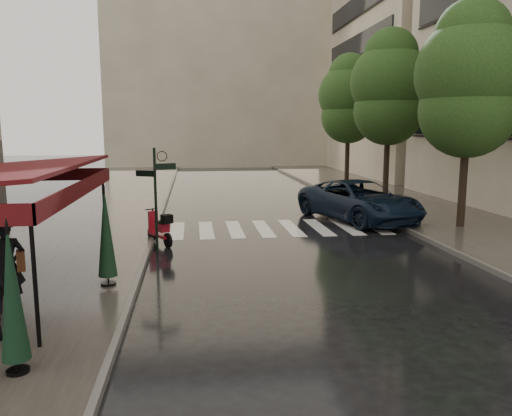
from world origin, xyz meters
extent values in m
plane|color=black|center=(0.00, 0.00, 0.00)|extent=(120.00, 120.00, 0.00)
cube|color=#38332D|center=(-4.50, 12.00, 0.06)|extent=(6.00, 60.00, 0.12)
cube|color=#38332D|center=(10.25, 12.00, 0.06)|extent=(5.50, 60.00, 0.12)
cube|color=#595651|center=(-1.45, 12.00, 0.07)|extent=(0.12, 60.00, 0.16)
cube|color=#595651|center=(7.45, 12.00, 0.07)|extent=(0.12, 60.00, 0.16)
cube|color=silver|center=(-0.70, 6.00, 0.01)|extent=(0.50, 3.20, 0.01)
cube|color=silver|center=(0.35, 6.00, 0.01)|extent=(0.50, 3.20, 0.01)
cube|color=silver|center=(1.40, 6.00, 0.01)|extent=(0.50, 3.20, 0.01)
cube|color=silver|center=(2.45, 6.00, 0.01)|extent=(0.50, 3.20, 0.01)
cube|color=silver|center=(3.50, 6.00, 0.01)|extent=(0.50, 3.20, 0.01)
cube|color=silver|center=(4.55, 6.00, 0.01)|extent=(0.50, 3.20, 0.01)
cube|color=silver|center=(5.60, 6.00, 0.01)|extent=(0.50, 3.20, 0.01)
cube|color=silver|center=(6.65, 6.00, 0.01)|extent=(0.50, 3.20, 0.01)
cube|color=#43090A|center=(-2.52, -0.50, 2.35)|extent=(0.04, 7.00, 0.35)
cylinder|color=black|center=(-2.65, -3.75, 1.29)|extent=(0.07, 0.07, 2.35)
cylinder|color=black|center=(-2.65, 2.75, 1.29)|extent=(0.07, 0.07, 2.35)
cylinder|color=black|center=(-1.20, 3.00, 1.55)|extent=(0.08, 0.08, 3.10)
cube|color=black|center=(-0.90, 3.00, 2.55)|extent=(0.62, 0.26, 0.18)
cube|color=black|center=(-1.48, 3.00, 2.35)|extent=(0.56, 0.29, 0.18)
cube|color=tan|center=(16.50, 26.00, 9.25)|extent=(8.00, 16.00, 18.50)
cube|color=tan|center=(3.00, 38.00, 10.00)|extent=(22.00, 6.00, 20.00)
cylinder|color=black|center=(9.60, 5.00, 2.25)|extent=(0.28, 0.28, 4.26)
sphere|color=#193A15|center=(9.60, 5.00, 4.30)|extent=(3.40, 3.40, 3.40)
sphere|color=#193A15|center=(9.60, 5.00, 5.59)|extent=(3.80, 3.80, 3.80)
sphere|color=#193A15|center=(9.60, 5.00, 6.81)|extent=(2.60, 2.60, 2.60)
cylinder|color=black|center=(9.50, 12.00, 2.36)|extent=(0.28, 0.28, 4.48)
sphere|color=#193A15|center=(9.50, 12.00, 4.52)|extent=(3.40, 3.40, 3.40)
sphere|color=#193A15|center=(9.50, 12.00, 5.88)|extent=(3.80, 3.80, 3.80)
sphere|color=#193A15|center=(9.50, 12.00, 7.16)|extent=(2.60, 2.60, 2.60)
cylinder|color=black|center=(9.70, 19.00, 2.30)|extent=(0.28, 0.28, 4.37)
sphere|color=#193A15|center=(9.70, 19.00, 4.41)|extent=(3.40, 3.40, 3.40)
sphere|color=#193A15|center=(9.70, 19.00, 5.74)|extent=(3.80, 3.80, 3.80)
sphere|color=#193A15|center=(9.70, 19.00, 6.98)|extent=(2.60, 2.60, 2.60)
imported|color=black|center=(-3.69, -2.02, 1.02)|extent=(0.75, 0.60, 1.81)
imported|color=black|center=(-3.69, -2.02, 2.16)|extent=(1.33, 1.35, 0.98)
cube|color=#502A15|center=(-3.45, -1.95, 1.12)|extent=(0.23, 0.36, 0.39)
cylinder|color=black|center=(-0.90, 3.46, 0.23)|extent=(0.30, 0.44, 0.45)
cylinder|color=black|center=(-1.48, 4.49, 0.23)|extent=(0.30, 0.44, 0.45)
cube|color=maroon|center=(-1.20, 3.99, 0.30)|extent=(0.83, 1.20, 0.09)
cube|color=maroon|center=(-1.09, 3.79, 0.59)|extent=(0.50, 0.59, 0.27)
cube|color=maroon|center=(-1.41, 4.37, 0.66)|extent=(0.32, 0.25, 0.71)
cylinder|color=black|center=(-1.45, 4.45, 1.06)|extent=(0.40, 0.24, 0.03)
cube|color=black|center=(-0.92, 3.48, 0.90)|extent=(0.40, 0.40, 0.27)
imported|color=black|center=(6.49, 7.19, 0.80)|extent=(4.39, 6.31, 1.60)
cylinder|color=black|center=(-2.70, -4.63, 0.14)|extent=(0.33, 0.33, 0.05)
cylinder|color=black|center=(-2.70, -4.63, 1.24)|extent=(0.04, 0.04, 2.14)
cone|color=black|center=(-2.70, -4.63, 1.35)|extent=(0.40, 0.40, 2.04)
cylinder|color=black|center=(-2.06, -0.53, 0.14)|extent=(0.35, 0.35, 0.05)
cylinder|color=black|center=(-2.06, -0.53, 1.25)|extent=(0.04, 0.04, 2.17)
cone|color=black|center=(-2.06, -0.53, 1.36)|extent=(0.42, 0.42, 2.06)
camera|label=1|loc=(-0.11, -11.84, 3.65)|focal=35.00mm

